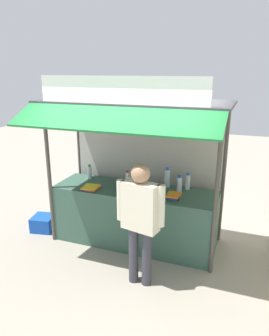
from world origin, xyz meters
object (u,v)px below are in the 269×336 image
Objects in this scene: water_bottle_rear_center at (167,178)px; magazine_stack_center at (141,190)px; magazine_stack_mid_left at (174,196)px; banana_bunch_rightmost at (143,131)px; magazine_stack_front_left at (91,188)px; banana_bunch_leftmost at (122,128)px; water_bottle_back_left at (90,172)px; water_bottle_left at (128,178)px; water_bottle_far_right at (188,182)px; water_bottle_front_right at (179,184)px; banana_bunch_inner_left at (161,130)px; vendor_person at (140,214)px; banana_bunch_inner_right at (188,134)px; plastic_crate at (44,223)px.

water_bottle_rear_center reaches higher than magazine_stack_center.
banana_bunch_rightmost is (-0.36, -0.35, 1.00)m from magazine_stack_mid_left.
magazine_stack_front_left is 1.26m from banana_bunch_leftmost.
water_bottle_back_left is 1.03× the size of water_bottle_left.
water_bottle_far_right is (0.33, 0.00, -0.03)m from water_bottle_rear_center.
water_bottle_front_right is 1.31m from banana_bunch_leftmost.
magazine_stack_center is at bearing 134.90° from banana_bunch_inner_left.
water_bottle_far_right is 0.96× the size of banana_bunch_leftmost.
water_bottle_far_right reaches higher than magazine_stack_center.
water_bottle_back_left is 0.89× the size of banana_bunch_rightmost.
water_bottle_back_left is 1.68m from banana_bunch_rightmost.
water_bottle_left is 1.27m from vendor_person.
water_bottle_back_left is 0.51m from magazine_stack_front_left.
water_bottle_back_left is at bearing 149.57° from banana_bunch_rightmost.
banana_bunch_leftmost is (-0.76, -0.80, 0.93)m from water_bottle_far_right.
water_bottle_far_right is 1.30m from vendor_person.
water_bottle_left is 0.86× the size of banana_bunch_rightmost.
banana_bunch_leftmost is 0.89m from banana_bunch_inner_right.
water_bottle_left is 0.96m from water_bottle_far_right.
banana_bunch_inner_right reaches higher than water_bottle_left.
vendor_person reaches higher than water_bottle_back_left.
water_bottle_left is 0.40m from magazine_stack_center.
banana_bunch_leftmost is (-0.54, -0.00, -0.01)m from banana_bunch_inner_left.
banana_bunch_inner_right is 0.18× the size of vendor_person.
banana_bunch_rightmost reaches higher than water_bottle_left.
plastic_crate is (-2.10, -0.47, -0.95)m from water_bottle_rear_center.
magazine_stack_front_left is (-0.79, -0.14, -0.01)m from magazine_stack_center.
water_bottle_front_right is at bearing 7.51° from plastic_crate.
magazine_stack_center is at bearing 2.97° from plastic_crate.
banana_bunch_inner_right is (0.76, -0.41, 1.00)m from magazine_stack_center.
banana_bunch_leftmost is (-0.67, -0.63, 0.93)m from water_bottle_front_right.
water_bottle_front_right is 0.89× the size of magazine_stack_front_left.
water_bottle_back_left is 0.94× the size of water_bottle_far_right.
water_bottle_front_right is 1.01× the size of water_bottle_far_right.
magazine_stack_center is at bearing 172.69° from magazine_stack_mid_left.
water_bottle_rear_center reaches higher than magazine_stack_mid_left.
banana_bunch_leftmost reaches higher than water_bottle_far_right.
magazine_stack_mid_left is at bearing -93.18° from water_bottle_front_right.
water_bottle_rear_center is 1.22m from banana_bunch_inner_left.
water_bottle_rear_center is at bearing 12.72° from plastic_crate.
water_bottle_front_right reaches higher than plastic_crate.
water_bottle_far_right is at bearing 20.06° from magazine_stack_front_left.
water_bottle_rear_center reaches higher than plastic_crate.
plastic_crate is at bearing -152.68° from water_bottle_back_left.
banana_bunch_leftmost is (-0.43, -0.80, 0.90)m from water_bottle_rear_center.
banana_bunch_inner_left is at bearing -12.88° from magazine_stack_front_left.
water_bottle_far_right is at bearing 99.06° from banana_bunch_inner_right.
water_bottle_far_right is at bearing 76.23° from magazine_stack_mid_left.
water_bottle_left is at bearing -171.38° from water_bottle_far_right.
water_bottle_back_left is at bearing 164.19° from magazine_stack_center.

